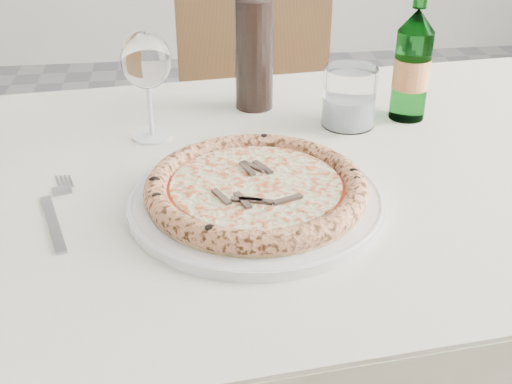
{
  "coord_description": "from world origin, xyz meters",
  "views": [
    {
      "loc": [
        0.04,
        -0.75,
        1.19
      ],
      "look_at": [
        0.14,
        -0.03,
        0.78
      ],
      "focal_mm": 45.0,
      "sensor_mm": 36.0,
      "label": 1
    }
  ],
  "objects_px": {
    "plate": "(256,199)",
    "beer_bottle": "(412,65)",
    "pizza": "(256,188)",
    "wine_bottle": "(254,43)",
    "chair_far": "(250,106)",
    "wine_glass": "(146,63)",
    "tumbler": "(349,101)",
    "dining_table": "(247,226)"
  },
  "relations": [
    {
      "from": "chair_far",
      "to": "tumbler",
      "type": "relative_size",
      "value": 9.42
    },
    {
      "from": "wine_glass",
      "to": "wine_bottle",
      "type": "relative_size",
      "value": 0.64
    },
    {
      "from": "dining_table",
      "to": "tumbler",
      "type": "distance_m",
      "value": 0.27
    },
    {
      "from": "chair_far",
      "to": "wine_bottle",
      "type": "bearing_deg",
      "value": -96.34
    },
    {
      "from": "pizza",
      "to": "wine_glass",
      "type": "bearing_deg",
      "value": 120.06
    },
    {
      "from": "pizza",
      "to": "tumbler",
      "type": "relative_size",
      "value": 2.96
    },
    {
      "from": "pizza",
      "to": "wine_bottle",
      "type": "relative_size",
      "value": 1.07
    },
    {
      "from": "dining_table",
      "to": "beer_bottle",
      "type": "xyz_separation_m",
      "value": [
        0.3,
        0.16,
        0.19
      ]
    },
    {
      "from": "plate",
      "to": "wine_glass",
      "type": "bearing_deg",
      "value": 120.06
    },
    {
      "from": "pizza",
      "to": "wine_glass",
      "type": "xyz_separation_m",
      "value": [
        -0.14,
        0.24,
        0.1
      ]
    },
    {
      "from": "beer_bottle",
      "to": "wine_bottle",
      "type": "height_order",
      "value": "wine_bottle"
    },
    {
      "from": "chair_far",
      "to": "wine_glass",
      "type": "height_order",
      "value": "chair_far"
    },
    {
      "from": "wine_bottle",
      "to": "tumbler",
      "type": "bearing_deg",
      "value": -34.78
    },
    {
      "from": "chair_far",
      "to": "wine_glass",
      "type": "bearing_deg",
      "value": -110.01
    },
    {
      "from": "plate",
      "to": "beer_bottle",
      "type": "bearing_deg",
      "value": 41.48
    },
    {
      "from": "pizza",
      "to": "beer_bottle",
      "type": "distance_m",
      "value": 0.4
    },
    {
      "from": "tumbler",
      "to": "beer_bottle",
      "type": "distance_m",
      "value": 0.12
    },
    {
      "from": "dining_table",
      "to": "chair_far",
      "type": "xyz_separation_m",
      "value": [
        0.1,
        0.8,
        -0.13
      ]
    },
    {
      "from": "dining_table",
      "to": "wine_glass",
      "type": "height_order",
      "value": "wine_glass"
    },
    {
      "from": "plate",
      "to": "wine_bottle",
      "type": "relative_size",
      "value": 1.24
    },
    {
      "from": "plate",
      "to": "pizza",
      "type": "relative_size",
      "value": 1.16
    },
    {
      "from": "chair_far",
      "to": "plate",
      "type": "bearing_deg",
      "value": -96.62
    },
    {
      "from": "plate",
      "to": "beer_bottle",
      "type": "relative_size",
      "value": 1.45
    },
    {
      "from": "dining_table",
      "to": "plate",
      "type": "xyz_separation_m",
      "value": [
        0.0,
        -0.1,
        0.1
      ]
    },
    {
      "from": "plate",
      "to": "tumbler",
      "type": "bearing_deg",
      "value": 52.41
    },
    {
      "from": "tumbler",
      "to": "pizza",
      "type": "bearing_deg",
      "value": -127.59
    },
    {
      "from": "wine_glass",
      "to": "wine_bottle",
      "type": "xyz_separation_m",
      "value": [
        0.18,
        0.11,
        -0.01
      ]
    },
    {
      "from": "plate",
      "to": "beer_bottle",
      "type": "distance_m",
      "value": 0.41
    },
    {
      "from": "beer_bottle",
      "to": "wine_bottle",
      "type": "relative_size",
      "value": 0.86
    },
    {
      "from": "wine_glass",
      "to": "chair_far",
      "type": "bearing_deg",
      "value": 69.99
    },
    {
      "from": "dining_table",
      "to": "wine_bottle",
      "type": "bearing_deg",
      "value": 80.12
    },
    {
      "from": "plate",
      "to": "pizza",
      "type": "distance_m",
      "value": 0.02
    },
    {
      "from": "chair_far",
      "to": "beer_bottle",
      "type": "height_order",
      "value": "beer_bottle"
    },
    {
      "from": "chair_far",
      "to": "wine_bottle",
      "type": "xyz_separation_m",
      "value": [
        -0.06,
        -0.56,
        0.34
      ]
    },
    {
      "from": "chair_far",
      "to": "wine_bottle",
      "type": "distance_m",
      "value": 0.65
    },
    {
      "from": "dining_table",
      "to": "beer_bottle",
      "type": "bearing_deg",
      "value": 28.68
    },
    {
      "from": "dining_table",
      "to": "wine_glass",
      "type": "distance_m",
      "value": 0.29
    },
    {
      "from": "wine_glass",
      "to": "tumbler",
      "type": "distance_m",
      "value": 0.34
    },
    {
      "from": "wine_glass",
      "to": "tumbler",
      "type": "height_order",
      "value": "wine_glass"
    },
    {
      "from": "dining_table",
      "to": "wine_bottle",
      "type": "relative_size",
      "value": 5.23
    },
    {
      "from": "plate",
      "to": "wine_glass",
      "type": "distance_m",
      "value": 0.3
    },
    {
      "from": "pizza",
      "to": "beer_bottle",
      "type": "relative_size",
      "value": 1.25
    }
  ]
}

